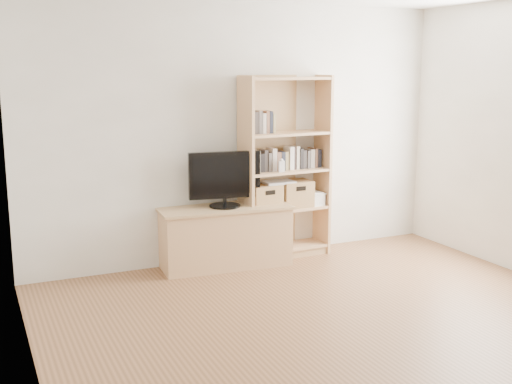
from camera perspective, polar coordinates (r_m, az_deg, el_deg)
floor at (r=4.77m, az=10.85°, el=-13.60°), size 4.50×5.00×0.01m
back_wall at (r=6.56m, az=-1.43°, el=5.22°), size 4.50×0.02×2.60m
left_wall at (r=3.58m, az=-19.17°, el=-0.43°), size 0.02×5.00×2.60m
tv_stand at (r=6.43m, az=-2.76°, el=-4.08°), size 1.30×0.57×0.58m
bookshelf at (r=6.64m, az=2.61°, el=2.18°), size 0.96×0.39×1.89m
television at (r=6.30m, az=-2.81°, el=1.18°), size 0.71×0.16×0.56m
books_row_mid at (r=6.64m, az=2.53°, el=3.02°), size 0.88×0.21×0.23m
books_row_upper at (r=6.50m, az=0.95°, el=6.14°), size 0.38×0.14×0.20m
baby_monitor at (r=6.49m, az=2.28°, el=2.29°), size 0.06×0.04×0.11m
basket_left at (r=6.56m, az=0.71°, el=-0.47°), size 0.34×0.29×0.26m
basket_right at (r=6.74m, az=3.46°, el=-0.14°), size 0.33×0.28×0.27m
laptop at (r=6.61m, az=2.00°, el=0.88°), size 0.32×0.22×0.02m
magazine_stack at (r=6.86m, az=4.95°, el=-0.60°), size 0.20×0.27×0.12m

